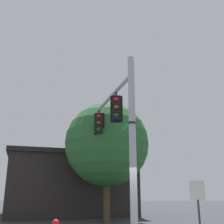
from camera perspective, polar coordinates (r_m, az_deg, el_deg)
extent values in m
cylinder|color=#ADB2B7|center=(9.55, 4.39, -6.66)|extent=(0.25, 0.25, 6.69)
cylinder|color=#ADB2B7|center=(12.51, -0.16, 3.38)|extent=(1.92, 4.76, 0.17)
cylinder|color=black|center=(11.79, 0.92, 3.72)|extent=(0.08, 0.08, 0.18)
cube|color=black|center=(11.59, 0.93, 0.86)|extent=(0.36, 0.30, 1.05)
sphere|color=red|center=(11.52, 0.89, 2.80)|extent=(0.22, 0.22, 0.22)
cube|color=black|center=(11.53, 0.89, 3.30)|extent=(0.24, 0.20, 0.03)
sphere|color=brown|center=(11.41, 0.90, 1.14)|extent=(0.22, 0.22, 0.22)
cube|color=black|center=(11.42, 0.89, 1.64)|extent=(0.24, 0.20, 0.03)
sphere|color=#0F4C19|center=(11.31, 0.91, -0.55)|extent=(0.22, 0.22, 0.22)
cube|color=black|center=(11.32, 0.90, -0.04)|extent=(0.24, 0.20, 0.03)
cube|color=black|center=(11.75, 0.96, 0.61)|extent=(0.54, 0.03, 1.22)
cylinder|color=black|center=(14.40, -2.72, -0.01)|extent=(0.08, 0.08, 0.18)
cube|color=black|center=(14.24, -2.75, -2.39)|extent=(0.36, 0.30, 1.05)
sphere|color=red|center=(14.15, -2.81, -0.83)|extent=(0.22, 0.22, 0.22)
cube|color=black|center=(14.16, -2.81, -0.42)|extent=(0.24, 0.20, 0.03)
sphere|color=brown|center=(14.06, -2.82, -2.20)|extent=(0.22, 0.22, 0.22)
cube|color=black|center=(14.06, -2.83, -1.79)|extent=(0.24, 0.20, 0.03)
sphere|color=#0F4C19|center=(13.98, -2.84, -3.59)|extent=(0.22, 0.22, 0.22)
cube|color=black|center=(13.98, -2.85, -3.18)|extent=(0.24, 0.20, 0.03)
cube|color=black|center=(14.41, -2.69, -2.55)|extent=(0.54, 0.03, 1.22)
cube|color=#147238|center=(10.24, 3.05, -3.14)|extent=(0.35, 0.86, 0.22)
cube|color=white|center=(10.23, 3.05, -3.13)|extent=(0.33, 0.86, 0.04)
cylinder|color=#262626|center=(9.70, 4.30, -2.37)|extent=(0.29, 0.29, 0.08)
cube|color=#282321|center=(21.94, -9.30, -15.28)|extent=(11.01, 10.32, 4.13)
cube|color=#193F1E|center=(25.99, -10.86, -14.87)|extent=(7.77, 3.85, 0.30)
cube|color=black|center=(22.08, -9.04, -9.53)|extent=(11.45, 10.73, 0.30)
cylinder|color=#4C3823|center=(16.47, -1.16, -17.65)|extent=(0.39, 0.39, 2.72)
sphere|color=#28602D|center=(16.69, -1.10, -6.74)|extent=(5.14, 5.14, 5.14)
sphere|color=red|center=(9.95, -11.87, -22.00)|extent=(0.23, 0.23, 0.23)
cylinder|color=#333333|center=(11.68, 18.07, -20.72)|extent=(0.08, 0.08, 1.40)
cube|color=silver|center=(11.64, 17.60, -15.59)|extent=(0.60, 0.04, 0.76)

